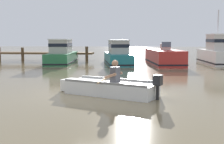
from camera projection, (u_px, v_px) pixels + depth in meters
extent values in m
plane|color=#7A6B4C|center=(103.00, 92.00, 10.40)|extent=(120.00, 120.00, 0.00)
cube|color=brown|center=(26.00, 53.00, 25.56)|extent=(11.91, 1.50, 0.16)
cylinder|color=#4D3924|center=(23.00, 54.00, 24.88)|extent=(0.24, 0.24, 1.14)
cylinder|color=#4D3924|center=(59.00, 53.00, 25.99)|extent=(0.24, 0.24, 1.16)
cylinder|color=#4D3924|center=(87.00, 54.00, 24.34)|extent=(0.24, 0.24, 1.24)
cube|color=white|center=(111.00, 88.00, 9.84)|extent=(3.28, 2.24, 0.44)
cube|color=white|center=(70.00, 85.00, 10.67)|extent=(0.61, 0.71, 0.42)
cube|color=gray|center=(103.00, 83.00, 9.36)|extent=(2.82, 1.28, 0.08)
cube|color=gray|center=(118.00, 79.00, 10.25)|extent=(2.82, 1.28, 0.08)
cube|color=white|center=(114.00, 83.00, 9.77)|extent=(0.66, 1.04, 0.06)
cylinder|color=black|center=(158.00, 91.00, 9.04)|extent=(0.13, 0.13, 0.54)
cube|color=black|center=(158.00, 80.00, 9.00)|extent=(0.33, 0.35, 0.32)
cube|color=#4C4C51|center=(115.00, 75.00, 9.71)|extent=(0.34, 0.40, 0.52)
sphere|color=#9E7051|center=(115.00, 63.00, 9.67)|extent=(0.22, 0.22, 0.22)
cylinder|color=#9E7051|center=(110.00, 76.00, 9.54)|extent=(0.43, 0.25, 0.23)
cylinder|color=#9E7051|center=(117.00, 74.00, 9.93)|extent=(0.43, 0.25, 0.23)
cylinder|color=tan|center=(104.00, 79.00, 10.10)|extent=(0.25, 2.00, 0.06)
cube|color=#287042|center=(62.00, 58.00, 22.53)|extent=(2.14, 5.77, 0.81)
cube|color=black|center=(62.00, 61.00, 22.56)|extent=(2.18, 5.81, 0.10)
cube|color=#B2ADA3|center=(61.00, 46.00, 21.92)|extent=(1.50, 2.47, 0.99)
cube|color=black|center=(61.00, 45.00, 21.90)|extent=(1.54, 2.51, 0.24)
cube|color=white|center=(61.00, 39.00, 21.86)|extent=(1.58, 2.60, 0.08)
cube|color=#1E727A|center=(118.00, 59.00, 21.96)|extent=(2.66, 5.79, 0.80)
cube|color=black|center=(118.00, 62.00, 21.99)|extent=(2.71, 5.83, 0.10)
cube|color=#B2ADA3|center=(118.00, 47.00, 21.37)|extent=(1.69, 2.54, 0.93)
cube|color=black|center=(118.00, 46.00, 21.35)|extent=(1.72, 2.58, 0.24)
cube|color=white|center=(118.00, 40.00, 21.31)|extent=(1.77, 2.67, 0.08)
cube|color=#B72D28|center=(164.00, 57.00, 21.45)|extent=(2.64, 5.85, 1.09)
cube|color=black|center=(164.00, 62.00, 21.49)|extent=(2.69, 5.89, 0.10)
cube|color=beige|center=(165.00, 47.00, 20.95)|extent=(0.73, 0.58, 0.44)
cube|color=slate|center=(166.00, 44.00, 20.67)|extent=(0.66, 0.13, 0.36)
cube|color=white|center=(216.00, 57.00, 21.95)|extent=(1.93, 5.19, 1.04)
cube|color=black|center=(216.00, 61.00, 21.99)|extent=(1.98, 5.23, 0.10)
cube|color=beige|center=(219.00, 43.00, 21.38)|extent=(1.41, 2.21, 1.12)
cube|color=black|center=(219.00, 41.00, 21.36)|extent=(1.44, 2.24, 0.24)
cube|color=white|center=(219.00, 34.00, 21.31)|extent=(1.48, 2.32, 0.08)
cylinder|color=silver|center=(218.00, 30.00, 21.60)|extent=(0.10, 0.10, 2.96)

